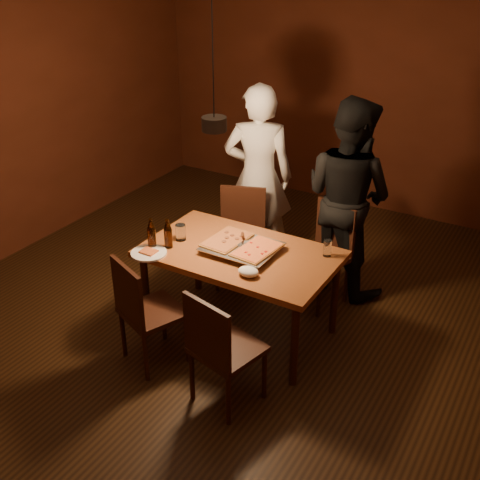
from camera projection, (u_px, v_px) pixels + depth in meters
The scene contains 19 objects.
room_shell at pixel (215, 170), 4.43m from camera, with size 6.00×6.00×6.00m.
dining_table at pixel (240, 260), 4.71m from camera, with size 1.50×0.90×0.75m.
chair_far_left at pixel (241, 227), 5.54m from camera, with size 0.54×0.54×0.49m.
chair_far_right at pixel (326, 244), 5.23m from camera, with size 0.53×0.53×0.49m.
chair_near_left at pixel (142, 304), 4.41m from camera, with size 0.55×0.55×0.49m.
chair_near_right at pixel (219, 342), 4.01m from camera, with size 0.51×0.51×0.49m.
pizza_tray at pixel (242, 249), 4.67m from camera, with size 0.55×0.45×0.05m, color silver.
pizza_meat at pixel (227, 240), 4.73m from camera, with size 0.26×0.41×0.02m, color maroon.
pizza_cheese at pixel (257, 249), 4.59m from camera, with size 0.25×0.40×0.02m, color gold.
spatula at pixel (243, 244), 4.66m from camera, with size 0.09×0.24×0.04m, color silver, non-canonical shape.
beer_bottle_a at pixel (151, 233), 4.68m from camera, with size 0.07×0.07×0.25m.
beer_bottle_b at pixel (168, 233), 4.68m from camera, with size 0.06×0.06×0.24m.
water_glass_left at pixel (181, 232), 4.82m from camera, with size 0.08×0.08×0.13m, color silver.
water_glass_right at pixel (327, 248), 4.59m from camera, with size 0.06×0.06×0.13m, color silver.
plate_slice at pixel (149, 253), 4.64m from camera, with size 0.28×0.28×0.03m.
napkin at pixel (248, 272), 4.34m from camera, with size 0.16×0.12×0.07m, color white.
diner_white at pixel (258, 177), 5.68m from camera, with size 0.65×0.43×1.78m, color white.
diner_dark at pixel (348, 197), 5.28m from camera, with size 0.86×0.67×1.78m, color black.
pendant_lamp at pixel (214, 123), 4.27m from camera, with size 0.18×0.18×1.10m.
Camera 1 is at (2.28, -3.49, 3.00)m, focal length 45.00 mm.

